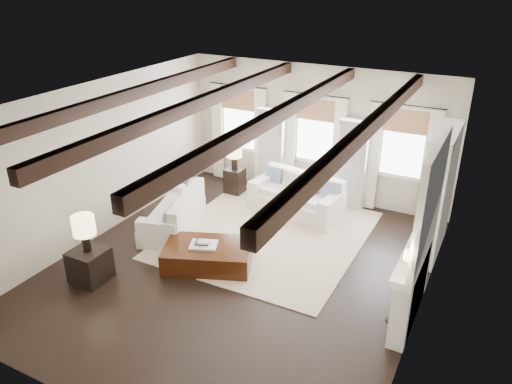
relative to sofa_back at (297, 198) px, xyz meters
The scene contains 15 objects.
ground 2.69m from the sofa_back, 90.64° to the right, with size 7.50×7.50×0.00m, color black.
room_shell 2.45m from the sofa_back, 67.94° to the right, with size 6.54×7.54×3.22m.
area_rug 1.34m from the sofa_back, 95.15° to the right, with size 3.83×4.20×0.02m, color beige.
sofa_back is the anchor object (origin of this frame).
sofa_left 2.80m from the sofa_back, 135.80° to the right, with size 1.42×2.14×0.84m.
ottoman 2.93m from the sofa_back, 101.95° to the right, with size 1.62×1.01×0.42m, color black.
tray 2.98m from the sofa_back, 103.01° to the right, with size 0.50×0.38×0.04m, color white.
book_lower 2.97m from the sofa_back, 103.72° to the right, with size 0.26×0.20×0.04m, color #262628.
book_upper 2.99m from the sofa_back, 102.86° to the right, with size 0.22×0.17×0.03m, color beige.
side_table_front 4.80m from the sofa_back, 117.80° to the right, with size 0.61×0.61×0.61m, color black.
lamp_front 4.85m from the sofa_back, 117.80° to the right, with size 0.40×0.40×0.68m.
side_table_back 1.83m from the sofa_back, behind, with size 0.43×0.43×0.64m, color black.
lamp_back 1.97m from the sofa_back, behind, with size 0.38×0.38×0.66m.
candlestick_near 4.07m from the sofa_back, 45.17° to the right, with size 0.14×0.14×0.71m.
candlestick_far 3.81m from the sofa_back, 41.18° to the right, with size 0.15×0.15×0.73m.
Camera 1 is at (3.97, -6.95, 5.22)m, focal length 35.00 mm.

